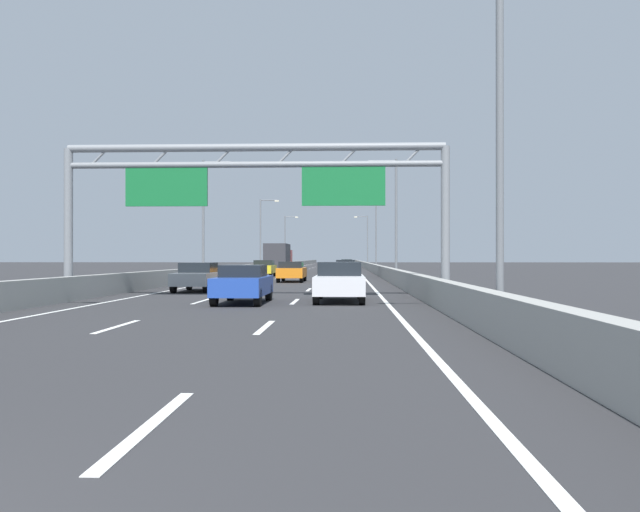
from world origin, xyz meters
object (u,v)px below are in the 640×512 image
Objects in this scene: streetlamp_left_mid at (206,211)px; yellow_car at (264,268)px; blue_car at (243,283)px; streetlamp_left_far at (262,230)px; green_car at (347,264)px; white_car at (340,281)px; streetlamp_right_near at (491,113)px; black_car at (345,268)px; orange_car at (292,271)px; box_truck at (278,257)px; streetlamp_right_distant at (366,238)px; silver_car at (198,276)px; streetlamp_right_mid at (393,211)px; sign_gantry at (255,182)px; streetlamp_right_far at (374,230)px; streetlamp_left_distant at (286,238)px.

streetlamp_left_mid reaches higher than yellow_car.
streetlamp_left_mid is at bearing 105.22° from blue_car.
streetlamp_left_far is 19.46m from green_car.
white_car is 1.00× the size of green_car.
streetlamp_right_near is at bearing -42.21° from blue_car.
black_car reaches higher than blue_car.
box_truck is at bearing 98.16° from orange_car.
orange_car is at bearing -40.96° from streetlamp_left_mid.
streetlamp_right_distant is at bearing 86.59° from black_car.
streetlamp_left_mid is 19.93m from silver_car.
streetlamp_right_near and streetlamp_right_mid have the same top height.
sign_gantry is 3.44× the size of orange_car.
streetlamp_left_far is 53.45m from silver_car.
black_car is 44.51m from green_car.
yellow_car is 13.90m from box_truck.
black_car is 16.53m from box_truck.
streetlamp_right_far is at bearing 82.65° from black_car.
sign_gantry is 25.76m from streetlamp_left_mid.
white_car is (10.96, -60.29, -4.62)m from streetlamp_left_far.
streetlamp_left_distant is at bearing 99.96° from black_car.
blue_car is 20.84m from orange_car.
orange_car is at bearing 90.08° from sign_gantry.
green_car is (0.15, 44.51, -0.03)m from black_car.
white_car is at bearing -90.33° from black_car.
blue_car is (-7.50, -95.51, -4.66)m from streetlamp_right_distant.
streetlamp_left_mid is at bearing -90.00° from streetlamp_left_far.
streetlamp_left_mid is 28.67m from blue_car.
streetlamp_left_mid is at bearing -124.77° from yellow_car.
orange_car is (-7.49, -74.67, -4.66)m from streetlamp_right_distant.
green_car is at bearing 103.49° from streetlamp_right_far.
sign_gantry is 3.68× the size of yellow_car.
black_car is at bearing 89.67° from white_car.
sign_gantry is at bearing -73.15° from streetlamp_left_mid.
streetlamp_left_mid reaches higher than black_car.
streetlamp_left_distant is 14.93m from streetlamp_right_distant.
streetlamp_right_far is at bearing -76.51° from green_car.
white_car is 30.92m from black_car.
green_car is (3.83, 73.90, -4.06)m from sign_gantry.
black_car is 1.01× the size of green_car.
streetlamp_left_mid reaches higher than sign_gantry.
streetlamp_right_near is 1.00× the size of streetlamp_right_mid.
streetlamp_left_distant is at bearing 92.48° from silver_car.
yellow_car is at bearing 102.53° from white_car.
white_car is at bearing -93.76° from streetlamp_right_far.
streetlamp_right_near is 2.06× the size of orange_car.
streetlamp_right_near is at bearing -90.00° from streetlamp_right_mid.
streetlamp_right_far is (0.00, 34.10, 0.00)m from streetlamp_right_mid.
silver_car is at bearing 135.06° from white_car.
streetlamp_left_far is at bearing -126.72° from green_car.
silver_car is (3.78, -53.12, -4.66)m from streetlamp_left_far.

